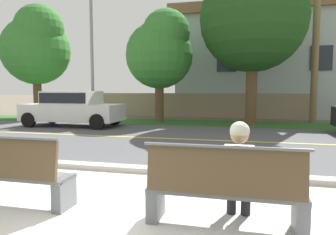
# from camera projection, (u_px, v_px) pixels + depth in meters

# --- Properties ---
(ground_plane) EXTENTS (140.00, 140.00, 0.00)m
(ground_plane) POSITION_uv_depth(u_px,v_px,m) (197.00, 133.00, 11.46)
(ground_plane) COLOR #665B4C
(sidewalk_pavement) EXTENTS (44.00, 3.60, 0.01)m
(sidewalk_pavement) POSITION_uv_depth(u_px,v_px,m) (112.00, 211.00, 4.11)
(sidewalk_pavement) COLOR beige
(sidewalk_pavement) RESTS_ON ground_plane
(curb_edge) EXTENTS (44.00, 0.30, 0.11)m
(curb_edge) POSITION_uv_depth(u_px,v_px,m) (153.00, 170.00, 5.99)
(curb_edge) COLOR #ADA89E
(curb_edge) RESTS_ON ground_plane
(street_asphalt) EXTENTS (52.00, 8.00, 0.01)m
(street_asphalt) POSITION_uv_depth(u_px,v_px,m) (190.00, 139.00, 10.01)
(street_asphalt) COLOR #515156
(street_asphalt) RESTS_ON ground_plane
(road_centre_line) EXTENTS (48.00, 0.14, 0.01)m
(road_centre_line) POSITION_uv_depth(u_px,v_px,m) (190.00, 139.00, 10.01)
(road_centre_line) COLOR #E0CC4C
(road_centre_line) RESTS_ON ground_plane
(far_verge_grass) EXTENTS (48.00, 2.80, 0.02)m
(far_verge_grass) POSITION_uv_depth(u_px,v_px,m) (208.00, 123.00, 14.88)
(far_verge_grass) COLOR #2D6026
(far_verge_grass) RESTS_ON ground_plane
(bench_left) EXTENTS (1.82, 0.48, 1.01)m
(bench_left) POSITION_uv_depth(u_px,v_px,m) (7.00, 174.00, 4.26)
(bench_left) COLOR slate
(bench_left) RESTS_ON ground_plane
(bench_right) EXTENTS (1.82, 0.48, 1.01)m
(bench_right) POSITION_uv_depth(u_px,v_px,m) (224.00, 191.00, 3.56)
(bench_right) COLOR slate
(bench_right) RESTS_ON ground_plane
(seated_person_white) EXTENTS (0.52, 0.68, 1.25)m
(seated_person_white) POSITION_uv_depth(u_px,v_px,m) (239.00, 169.00, 3.67)
(seated_person_white) COLOR black
(seated_person_white) RESTS_ON ground_plane
(car_white_near) EXTENTS (4.30, 1.86, 1.54)m
(car_white_near) POSITION_uv_depth(u_px,v_px,m) (72.00, 107.00, 13.60)
(car_white_near) COLOR silver
(car_white_near) RESTS_ON ground_plane
(streetlamp) EXTENTS (0.24, 2.10, 7.20)m
(streetlamp) POSITION_uv_depth(u_px,v_px,m) (94.00, 40.00, 15.71)
(streetlamp) COLOR gray
(streetlamp) RESTS_ON ground_plane
(shade_tree_far_left) EXTENTS (3.81, 3.81, 6.28)m
(shade_tree_far_left) POSITION_uv_depth(u_px,v_px,m) (37.00, 46.00, 17.40)
(shade_tree_far_left) COLOR brown
(shade_tree_far_left) RESTS_ON ground_plane
(shade_tree_left) EXTENTS (3.32, 3.32, 5.47)m
(shade_tree_left) POSITION_uv_depth(u_px,v_px,m) (161.00, 50.00, 15.16)
(shade_tree_left) COLOR brown
(shade_tree_left) RESTS_ON ground_plane
(shade_tree_centre) EXTENTS (4.79, 4.79, 7.91)m
(shade_tree_centre) POSITION_uv_depth(u_px,v_px,m) (257.00, 10.00, 13.71)
(shade_tree_centre) COLOR brown
(shade_tree_centre) RESTS_ON ground_plane
(garden_wall) EXTENTS (13.00, 0.36, 1.40)m
(garden_wall) POSITION_uv_depth(u_px,v_px,m) (190.00, 105.00, 18.19)
(garden_wall) COLOR gray
(garden_wall) RESTS_ON ground_plane
(house_across_street) EXTENTS (11.75, 6.91, 6.54)m
(house_across_street) POSITION_uv_depth(u_px,v_px,m) (268.00, 63.00, 19.96)
(house_across_street) COLOR #A3ADB2
(house_across_street) RESTS_ON ground_plane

